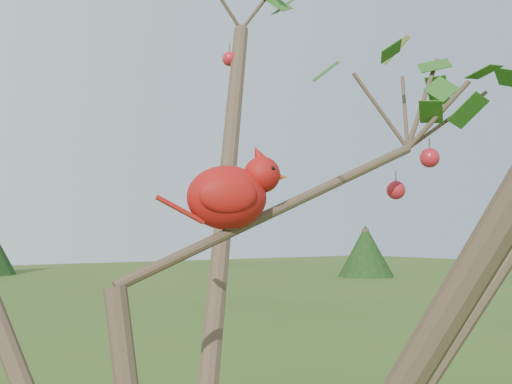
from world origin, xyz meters
TOP-DOWN VIEW (x-y plane):
  - crabapple_tree at (0.03, -0.02)m, footprint 2.35×2.05m
  - cardinal at (0.15, 0.08)m, footprint 0.22×0.15m

SIDE VIEW (x-z plane):
  - cardinal at x=0.15m, z-range 2.02..2.17m
  - crabapple_tree at x=0.03m, z-range 0.65..3.60m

